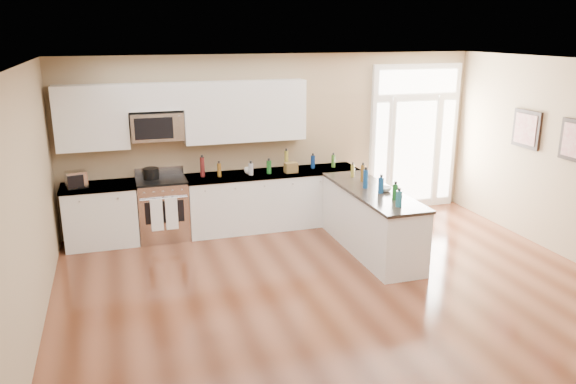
{
  "coord_description": "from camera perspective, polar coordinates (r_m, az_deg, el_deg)",
  "views": [
    {
      "loc": [
        -2.56,
        -4.85,
        3.17
      ],
      "look_at": [
        -0.43,
        2.0,
        1.09
      ],
      "focal_mm": 35.0,
      "sensor_mm": 36.0,
      "label": 1
    }
  ],
  "objects": [
    {
      "name": "entry_door",
      "position": [
        10.35,
        12.69,
        5.4
      ],
      "size": [
        1.7,
        0.1,
        2.6
      ],
      "color": "white",
      "rests_on": "ground"
    },
    {
      "name": "wall_art_near",
      "position": [
        9.39,
        23.06,
        5.9
      ],
      "size": [
        0.05,
        0.58,
        0.58
      ],
      "color": "black",
      "rests_on": "room_shell"
    },
    {
      "name": "upper_cabinet_short",
      "position": [
        8.76,
        -13.38,
        9.4
      ],
      "size": [
        0.82,
        0.33,
        0.4
      ],
      "primitive_type": "cube",
      "color": "white",
      "rests_on": "room_shell"
    },
    {
      "name": "cup_counter",
      "position": [
        9.02,
        -4.05,
        2.18
      ],
      "size": [
        0.17,
        0.17,
        0.1
      ],
      "primitive_type": "imported",
      "rotation": [
        0.0,
        0.0,
        0.31
      ],
      "color": "white",
      "rests_on": "back_cabinet_right"
    },
    {
      "name": "toaster_oven",
      "position": [
        8.75,
        -20.72,
        1.2
      ],
      "size": [
        0.33,
        0.29,
        0.25
      ],
      "primitive_type": "cube",
      "rotation": [
        0.0,
        0.0,
        0.25
      ],
      "color": "silver",
      "rests_on": "back_cabinet_left"
    },
    {
      "name": "stockpot",
      "position": [
        8.9,
        -13.74,
        1.89
      ],
      "size": [
        0.25,
        0.25,
        0.19
      ],
      "primitive_type": "cylinder",
      "rotation": [
        0.0,
        0.0,
        0.03
      ],
      "color": "black",
      "rests_on": "kitchen_range"
    },
    {
      "name": "counter_bottles",
      "position": [
        8.55,
        2.81,
        1.87
      ],
      "size": [
        2.38,
        2.46,
        0.31
      ],
      "color": "#19591E",
      "rests_on": "back_cabinet_right"
    },
    {
      "name": "peninsula_cabinet",
      "position": [
        8.36,
        8.41,
        -3.09
      ],
      "size": [
        0.69,
        2.32,
        0.94
      ],
      "color": "white",
      "rests_on": "ground"
    },
    {
      "name": "room_shell",
      "position": [
        5.67,
        10.19,
        1.02
      ],
      "size": [
        8.0,
        8.0,
        8.0
      ],
      "color": "tan",
      "rests_on": "ground"
    },
    {
      "name": "upper_cabinet_left",
      "position": [
        8.78,
        -19.36,
        7.13
      ],
      "size": [
        1.04,
        0.33,
        0.95
      ],
      "primitive_type": "cube",
      "color": "white",
      "rests_on": "room_shell"
    },
    {
      "name": "back_cabinet_right",
      "position": [
        9.28,
        -1.49,
        -0.93
      ],
      "size": [
        2.85,
        0.66,
        0.94
      ],
      "color": "white",
      "rests_on": "ground"
    },
    {
      "name": "kitchen_range",
      "position": [
        8.97,
        -12.59,
        -1.66
      ],
      "size": [
        0.76,
        0.68,
        1.08
      ],
      "color": "silver",
      "rests_on": "ground"
    },
    {
      "name": "upper_cabinet_right",
      "position": [
        8.99,
        -4.39,
        8.19
      ],
      "size": [
        1.94,
        0.33,
        0.95
      ],
      "primitive_type": "cube",
      "color": "white",
      "rests_on": "room_shell"
    },
    {
      "name": "microwave",
      "position": [
        8.78,
        -13.18,
        6.53
      ],
      "size": [
        0.78,
        0.41,
        0.42
      ],
      "color": "silver",
      "rests_on": "room_shell"
    },
    {
      "name": "bowl_peninsula",
      "position": [
        8.16,
        9.82,
        0.3
      ],
      "size": [
        0.25,
        0.25,
        0.06
      ],
      "primitive_type": "imported",
      "rotation": [
        0.0,
        0.0,
        -0.43
      ],
      "color": "white",
      "rests_on": "peninsula_cabinet"
    },
    {
      "name": "cardboard_box",
      "position": [
        9.08,
        0.3,
        2.51
      ],
      "size": [
        0.21,
        0.16,
        0.16
      ],
      "primitive_type": "cube",
      "rotation": [
        0.0,
        0.0,
        0.07
      ],
      "color": "brown",
      "rests_on": "back_cabinet_right"
    },
    {
      "name": "ground",
      "position": [
        6.33,
        9.4,
        -14.08
      ],
      "size": [
        8.0,
        8.0,
        0.0
      ],
      "primitive_type": "plane",
      "color": "#4F2716"
    },
    {
      "name": "bowl_left",
      "position": [
        8.81,
        -20.87,
        0.62
      ],
      "size": [
        0.28,
        0.28,
        0.05
      ],
      "primitive_type": "imported",
      "rotation": [
        0.0,
        0.0,
        -0.43
      ],
      "color": "white",
      "rests_on": "back_cabinet_left"
    },
    {
      "name": "back_cabinet_left",
      "position": [
        8.97,
        -18.44,
        -2.4
      ],
      "size": [
        1.1,
        0.66,
        0.94
      ],
      "color": "white",
      "rests_on": "ground"
    }
  ]
}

